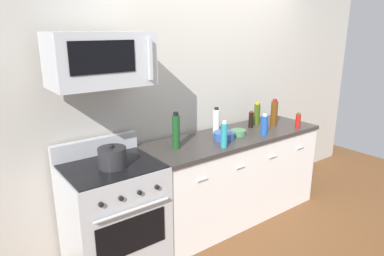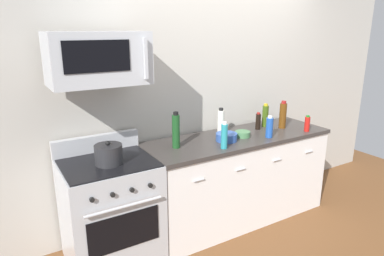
% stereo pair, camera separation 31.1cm
% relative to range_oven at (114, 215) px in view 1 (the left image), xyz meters
% --- Properties ---
extents(ground_plane, '(6.08, 6.08, 0.00)m').
position_rel_range_oven_xyz_m(ground_plane, '(1.37, -0.00, -0.47)').
color(ground_plane, brown).
extents(back_wall, '(5.07, 0.10, 2.70)m').
position_rel_range_oven_xyz_m(back_wall, '(1.37, 0.41, 0.88)').
color(back_wall, '#B7B2A8').
rests_on(back_wall, ground_plane).
extents(counter_unit, '(1.98, 0.66, 0.92)m').
position_rel_range_oven_xyz_m(counter_unit, '(1.37, -0.00, -0.01)').
color(counter_unit, white).
rests_on(counter_unit, ground_plane).
extents(range_oven, '(0.76, 0.69, 1.07)m').
position_rel_range_oven_xyz_m(range_oven, '(0.00, 0.00, 0.00)').
color(range_oven, '#B7BABF').
rests_on(range_oven, ground_plane).
extents(microwave, '(0.74, 0.44, 0.40)m').
position_rel_range_oven_xyz_m(microwave, '(0.00, 0.04, 1.28)').
color(microwave, '#B7BABF').
extents(bottle_soda_blue, '(0.07, 0.07, 0.22)m').
position_rel_range_oven_xyz_m(bottle_soda_blue, '(1.59, -0.19, 0.56)').
color(bottle_soda_blue, '#1E4CA5').
rests_on(bottle_soda_blue, countertop_slab).
extents(bottle_wine_green, '(0.07, 0.07, 0.34)m').
position_rel_range_oven_xyz_m(bottle_wine_green, '(0.65, 0.02, 0.61)').
color(bottle_wine_green, '#19471E').
rests_on(bottle_wine_green, countertop_slab).
extents(bottle_wine_amber, '(0.08, 0.08, 0.30)m').
position_rel_range_oven_xyz_m(bottle_wine_amber, '(1.95, -0.01, 0.59)').
color(bottle_wine_amber, '#59330F').
rests_on(bottle_wine_amber, countertop_slab).
extents(bottle_olive_oil, '(0.07, 0.07, 0.26)m').
position_rel_range_oven_xyz_m(bottle_olive_oil, '(1.83, 0.13, 0.57)').
color(bottle_olive_oil, '#385114').
rests_on(bottle_olive_oil, countertop_slab).
extents(bottle_vinegar_white, '(0.07, 0.07, 0.28)m').
position_rel_range_oven_xyz_m(bottle_vinegar_white, '(1.24, 0.15, 0.58)').
color(bottle_vinegar_white, silver).
rests_on(bottle_vinegar_white, countertop_slab).
extents(bottle_dish_soap, '(0.06, 0.06, 0.25)m').
position_rel_range_oven_xyz_m(bottle_dish_soap, '(1.01, -0.23, 0.57)').
color(bottle_dish_soap, teal).
rests_on(bottle_dish_soap, countertop_slab).
extents(bottle_soy_sauce_dark, '(0.05, 0.05, 0.19)m').
position_rel_range_oven_xyz_m(bottle_soy_sauce_dark, '(1.69, 0.09, 0.54)').
color(bottle_soy_sauce_dark, black).
rests_on(bottle_soy_sauce_dark, countertop_slab).
extents(bottle_hot_sauce_red, '(0.06, 0.06, 0.17)m').
position_rel_range_oven_xyz_m(bottle_hot_sauce_red, '(2.09, -0.24, 0.53)').
color(bottle_hot_sauce_red, '#B21914').
rests_on(bottle_hot_sauce_red, countertop_slab).
extents(bowl_green_glaze, '(0.15, 0.15, 0.06)m').
position_rel_range_oven_xyz_m(bowl_green_glaze, '(1.38, -0.04, 0.48)').
color(bowl_green_glaze, '#477A4C').
rests_on(bowl_green_glaze, countertop_slab).
extents(bowl_blue_mixing, '(0.21, 0.21, 0.08)m').
position_rel_range_oven_xyz_m(bowl_blue_mixing, '(1.16, -0.06, 0.49)').
color(bowl_blue_mixing, '#2D519E').
rests_on(bowl_blue_mixing, countertop_slab).
extents(stockpot, '(0.22, 0.22, 0.19)m').
position_rel_range_oven_xyz_m(stockpot, '(0.00, -0.05, 0.53)').
color(stockpot, '#262628').
rests_on(stockpot, range_oven).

